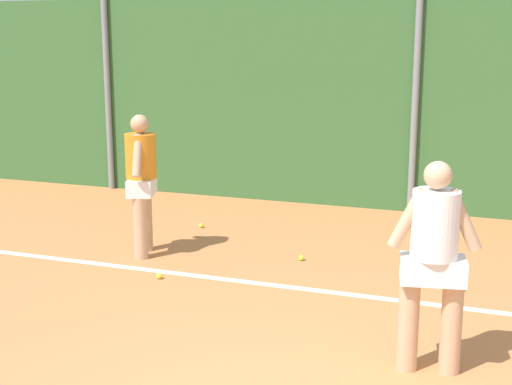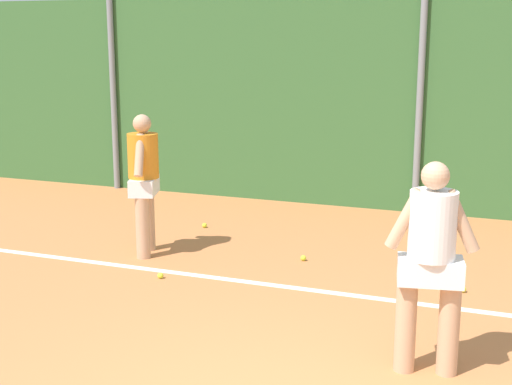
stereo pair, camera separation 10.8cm
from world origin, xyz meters
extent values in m
plane|color=#C67542|center=(0.00, 1.97, 0.00)|extent=(27.00, 27.00, 0.00)
cube|color=#386633|center=(0.00, 6.70, 1.58)|extent=(17.55, 0.25, 3.15)
cylinder|color=gray|center=(-5.06, 6.53, 1.69)|extent=(0.10, 0.10, 3.38)
cylinder|color=gray|center=(0.00, 6.53, 1.69)|extent=(0.10, 0.10, 3.38)
cube|color=white|center=(0.00, 2.85, 0.00)|extent=(12.83, 0.10, 0.01)
cylinder|color=tan|center=(0.69, 1.37, 0.37)|extent=(0.16, 0.16, 0.73)
cylinder|color=tan|center=(1.01, 1.43, 0.37)|extent=(0.16, 0.16, 0.73)
cube|color=white|center=(0.85, 1.40, 0.83)|extent=(0.53, 0.37, 0.20)
cylinder|color=white|center=(0.85, 1.40, 1.19)|extent=(0.36, 0.36, 0.52)
sphere|color=tan|center=(0.85, 1.40, 1.57)|extent=(0.21, 0.21, 0.21)
cylinder|color=tan|center=(0.65, 1.37, 1.23)|extent=(0.29, 0.14, 0.49)
cylinder|color=tan|center=(1.05, 1.44, 1.23)|extent=(0.29, 0.14, 0.49)
cylinder|color=tan|center=(-2.67, 3.21, 0.37)|extent=(0.16, 0.16, 0.74)
cylinder|color=tan|center=(-2.78, 3.52, 0.37)|extent=(0.16, 0.16, 0.74)
cube|color=white|center=(-2.73, 3.37, 0.84)|extent=(0.43, 0.56, 0.20)
cylinder|color=orange|center=(-2.73, 3.37, 1.20)|extent=(0.36, 0.36, 0.52)
sphere|color=tan|center=(-2.73, 3.37, 1.58)|extent=(0.21, 0.21, 0.21)
cylinder|color=tan|center=(-2.66, 3.17, 1.24)|extent=(0.16, 0.29, 0.50)
cylinder|color=tan|center=(-2.79, 3.56, 1.24)|extent=(0.16, 0.29, 0.50)
sphere|color=#CCDB33|center=(-0.87, 3.76, 0.03)|extent=(0.07, 0.07, 0.07)
sphere|color=#CCDB33|center=(-2.14, 2.62, 0.03)|extent=(0.07, 0.07, 0.07)
sphere|color=#CCDB33|center=(-2.57, 4.69, 0.03)|extent=(0.07, 0.07, 0.07)
sphere|color=#CCDB33|center=(0.97, 3.34, 0.03)|extent=(0.07, 0.07, 0.07)
camera|label=1|loc=(1.33, -3.94, 2.58)|focal=50.23mm
camera|label=2|loc=(1.44, -3.90, 2.58)|focal=50.23mm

